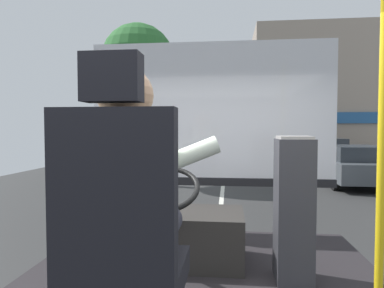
# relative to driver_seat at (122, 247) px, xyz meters

# --- Properties ---
(ground) EXTENTS (18.00, 44.00, 0.06)m
(ground) POSITION_rel_driver_seat_xyz_m (0.25, 9.35, -1.44)
(ground) COLOR #2D2D2D
(driver_seat) EXTENTS (0.48, 0.48, 1.33)m
(driver_seat) POSITION_rel_driver_seat_xyz_m (0.00, 0.00, 0.00)
(driver_seat) COLOR black
(driver_seat) RESTS_ON bus_floor
(bus_driver) EXTENTS (0.80, 0.59, 0.84)m
(bus_driver) POSITION_rel_driver_seat_xyz_m (-0.00, 0.13, 0.21)
(bus_driver) COLOR #282833
(bus_driver) RESTS_ON driver_seat
(steering_console) EXTENTS (1.10, 0.96, 0.79)m
(steering_console) POSITION_rel_driver_seat_xyz_m (0.00, 1.29, -0.35)
(steering_console) COLOR #282623
(steering_console) RESTS_ON bus_floor
(handrail_pole) EXTENTS (0.04, 0.04, 2.03)m
(handrail_pole) POSITION_rel_driver_seat_xyz_m (1.23, 0.54, 0.44)
(handrail_pole) COLOR gold
(handrail_pole) RESTS_ON bus_floor
(fare_box) EXTENTS (0.24, 0.28, 1.01)m
(fare_box) POSITION_rel_driver_seat_xyz_m (0.88, 1.05, -0.07)
(fare_box) COLOR #333338
(fare_box) RESTS_ON bus_floor
(windshield_panel) EXTENTS (2.50, 0.08, 1.48)m
(windshield_panel) POSITION_rel_driver_seat_xyz_m (0.25, 2.17, 0.47)
(windshield_panel) COLOR silver
(street_tree) EXTENTS (2.46, 2.46, 5.48)m
(street_tree) POSITION_rel_driver_seat_xyz_m (-2.65, 10.03, 2.78)
(street_tree) COLOR #4C3828
(street_tree) RESTS_ON ground
(shop_building) EXTENTS (9.70, 4.57, 7.87)m
(shop_building) POSITION_rel_driver_seat_xyz_m (6.80, 20.05, 2.51)
(shop_building) COLOR gray
(shop_building) RESTS_ON ground
(parked_car_charcoal) EXTENTS (2.03, 4.02, 1.35)m
(parked_car_charcoal) POSITION_rel_driver_seat_xyz_m (4.67, 10.72, -0.73)
(parked_car_charcoal) COLOR #474C51
(parked_car_charcoal) RESTS_ON ground
(parked_car_black) EXTENTS (1.86, 3.91, 1.46)m
(parked_car_black) POSITION_rel_driver_seat_xyz_m (5.13, 15.85, -0.67)
(parked_car_black) COLOR black
(parked_car_black) RESTS_ON ground
(parked_car_red) EXTENTS (1.93, 3.93, 1.41)m
(parked_car_red) POSITION_rel_driver_seat_xyz_m (4.88, 21.79, -0.69)
(parked_car_red) COLOR maroon
(parked_car_red) RESTS_ON ground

